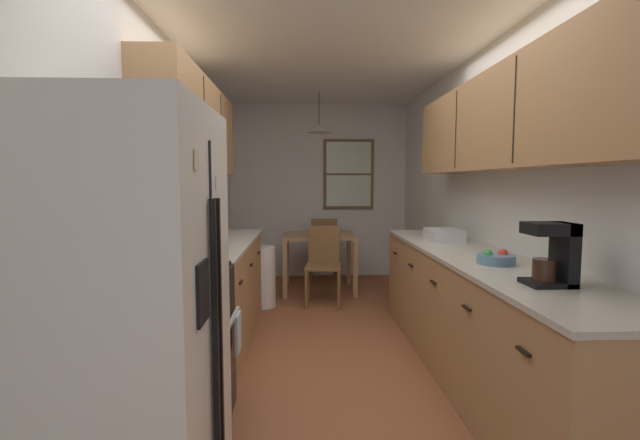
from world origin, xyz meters
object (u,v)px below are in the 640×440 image
(dining_chair_far, at_px, (324,246))
(fruit_bowl, at_px, (496,258))
(dining_chair_near, at_px, (324,261))
(dining_table, at_px, (319,243))
(refrigerator, at_px, (124,325))
(storage_canister, at_px, (191,243))
(coffee_maker, at_px, (555,253))
(mug_by_coffeemaker, at_px, (438,231))
(table_serving_bowl, at_px, (322,232))
(dish_rack, at_px, (444,235))
(microwave_over_range, at_px, (144,141))
(stove_range, at_px, (172,348))
(trash_bin, at_px, (262,277))

(dining_chair_far, relative_size, fruit_bowl, 3.87)
(dining_chair_near, bearing_deg, dining_table, 92.63)
(dining_chair_near, bearing_deg, refrigerator, -106.21)
(storage_canister, height_order, fruit_bowl, storage_canister)
(refrigerator, relative_size, coffee_maker, 5.42)
(mug_by_coffeemaker, relative_size, table_serving_bowl, 0.75)
(dish_rack, bearing_deg, dining_table, 119.57)
(microwave_over_range, bearing_deg, dining_chair_near, 66.43)
(refrigerator, distance_m, storage_canister, 1.25)
(dining_chair_near, bearing_deg, coffee_maker, -70.73)
(fruit_bowl, bearing_deg, coffee_maker, -86.44)
(dining_chair_near, relative_size, mug_by_coffeemaker, 7.25)
(stove_range, relative_size, storage_canister, 5.30)
(dining_table, height_order, storage_canister, storage_canister)
(microwave_over_range, bearing_deg, coffee_maker, -9.30)
(refrigerator, height_order, dining_chair_near, refrigerator)
(coffee_maker, distance_m, table_serving_bowl, 3.66)
(storage_canister, bearing_deg, microwave_over_range, -102.06)
(trash_bin, distance_m, storage_canister, 2.07)
(mug_by_coffeemaker, bearing_deg, dining_chair_near, 139.27)
(fruit_bowl, relative_size, dish_rack, 0.68)
(microwave_over_range, bearing_deg, refrigerator, -78.11)
(refrigerator, xyz_separation_m, table_serving_bowl, (0.96, 3.90, -0.09))
(storage_canister, bearing_deg, dining_table, 69.82)
(dining_chair_far, bearing_deg, fruit_bowl, -75.55)
(dining_chair_near, xyz_separation_m, mug_by_coffeemaker, (1.05, -0.91, 0.45))
(dining_chair_near, relative_size, table_serving_bowl, 5.41)
(mug_by_coffeemaker, distance_m, table_serving_bowl, 1.86)
(microwave_over_range, xyz_separation_m, dish_rack, (2.11, 1.33, -0.69))
(dining_table, height_order, mug_by_coffeemaker, mug_by_coffeemaker)
(dining_chair_near, bearing_deg, microwave_over_range, -113.57)
(microwave_over_range, bearing_deg, mug_by_coffeemaker, 37.12)
(dining_chair_far, bearing_deg, coffee_maker, -77.02)
(refrigerator, bearing_deg, dining_chair_far, 77.28)
(storage_canister, distance_m, coffee_maker, 2.18)
(stove_range, xyz_separation_m, dish_rack, (2.00, 1.33, 0.48))
(dining_chair_far, bearing_deg, dining_table, -98.46)
(dining_table, distance_m, dining_chair_far, 0.63)
(refrigerator, height_order, table_serving_bowl, refrigerator)
(dining_table, bearing_deg, trash_bin, -133.58)
(dining_chair_far, bearing_deg, refrigerator, -102.72)
(storage_canister, height_order, coffee_maker, coffee_maker)
(coffee_maker, relative_size, mug_by_coffeemaker, 2.55)
(refrigerator, bearing_deg, table_serving_bowl, 76.16)
(storage_canister, bearing_deg, fruit_bowl, -8.12)
(stove_range, relative_size, trash_bin, 1.60)
(stove_range, bearing_deg, dish_rack, 33.65)
(trash_bin, distance_m, mug_by_coffeemaker, 2.02)
(refrigerator, height_order, trash_bin, refrigerator)
(refrigerator, relative_size, fruit_bowl, 7.36)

